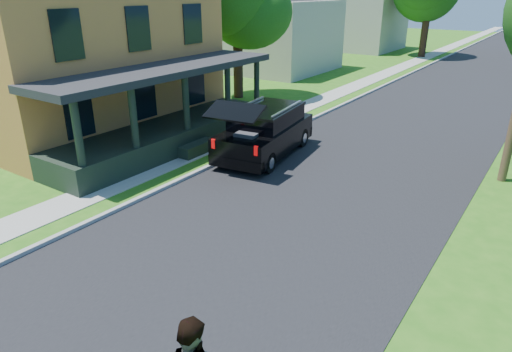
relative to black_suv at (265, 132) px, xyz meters
The scene contains 9 objects.
ground 8.06m from the black_suv, 66.45° to the right, with size 140.00×140.00×0.00m, color #276313.
street 13.09m from the black_suv, 75.81° to the left, with size 8.00×120.00×0.02m, color black.
curb 12.72m from the black_suv, 93.84° to the left, with size 0.15×120.00×0.12m, color gray.
sidewalk 12.92m from the black_suv, 100.74° to the left, with size 1.30×120.00×0.03m, color #9B9A93.
front_walk 6.51m from the black_suv, 167.97° to the right, with size 6.50×1.20×0.03m, color #9B9A93.
main_house 10.49m from the black_suv, behind, with size 15.56×15.56×10.10m.
neighbor_house_mid 19.86m from the black_suv, 121.73° to the left, with size 12.78×12.78×8.30m.
neighbor_house_far 34.40m from the black_suv, 107.51° to the left, with size 12.78×12.78×8.30m.
black_suv is the anchor object (origin of this frame).
Camera 1 is at (5.63, -6.13, 5.78)m, focal length 32.00 mm.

